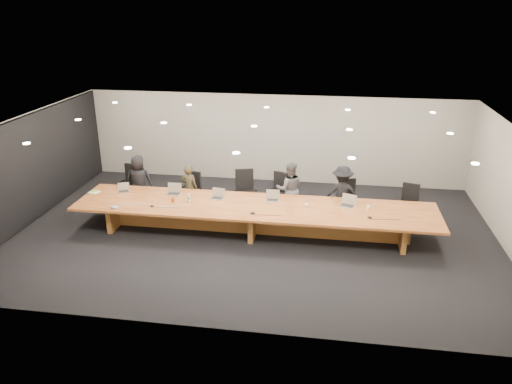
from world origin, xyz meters
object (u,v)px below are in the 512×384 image
(mic_center, at_px, (253,213))
(laptop_b, at_px, (173,189))
(laptop_c, at_px, (217,194))
(person_b, at_px, (190,188))
(person_a, at_px, (139,181))
(person_c, at_px, (290,189))
(person_d, at_px, (342,194))
(laptop_e, at_px, (348,201))
(mic_left, at_px, (152,206))
(chair_left, at_px, (190,191))
(paper_cup_near, at_px, (306,206))
(amber_mug, at_px, (173,200))
(chair_right, at_px, (348,200))
(water_bottle, at_px, (189,198))
(mic_right, at_px, (370,217))
(chair_mid_right, at_px, (278,194))
(laptop_d, at_px, (273,196))
(chair_far_right, at_px, (408,204))
(chair_far_left, at_px, (129,185))
(av_box, at_px, (115,207))
(chair_mid_left, at_px, (245,191))
(paper_cup_far, at_px, (368,208))
(laptop_a, at_px, (123,188))
(conference_table, at_px, (254,214))

(mic_center, bearing_deg, laptop_b, 158.01)
(laptop_c, bearing_deg, person_b, 147.64)
(person_a, bearing_deg, person_b, 166.38)
(laptop_b, bearing_deg, person_c, 14.25)
(person_d, relative_size, laptop_e, 4.11)
(person_c, xyz_separation_m, mic_left, (-3.27, -1.66, -0.00))
(chair_left, xyz_separation_m, paper_cup_near, (3.31, -1.23, 0.27))
(person_a, xyz_separation_m, amber_mug, (1.42, -1.33, 0.05))
(chair_right, xyz_separation_m, laptop_e, (-0.03, -0.91, 0.34))
(water_bottle, bearing_deg, mic_right, -3.72)
(water_bottle, xyz_separation_m, mic_right, (4.46, -0.29, -0.09))
(chair_mid_right, height_order, mic_left, chair_mid_right)
(laptop_d, xyz_separation_m, mic_right, (2.39, -0.70, -0.12))
(chair_left, relative_size, person_a, 0.71)
(laptop_e, bearing_deg, mic_left, -151.17)
(chair_right, height_order, laptop_c, chair_right)
(laptop_b, bearing_deg, person_d, 8.25)
(person_a, xyz_separation_m, person_c, (4.26, 0.00, 0.01))
(person_d, relative_size, amber_mug, 14.37)
(chair_right, relative_size, person_b, 0.83)
(person_d, bearing_deg, mic_center, 34.26)
(laptop_d, bearing_deg, chair_far_right, 11.22)
(laptop_b, bearing_deg, amber_mug, -74.51)
(chair_far_left, xyz_separation_m, chair_mid_right, (4.28, -0.03, -0.00))
(amber_mug, height_order, av_box, amber_mug)
(laptop_d, bearing_deg, chair_mid_right, 83.58)
(chair_mid_left, relative_size, amber_mug, 11.38)
(amber_mug, bearing_deg, chair_far_left, 141.48)
(chair_far_left, distance_m, chair_right, 6.14)
(mic_right, bearing_deg, mic_left, -178.87)
(chair_far_left, height_order, chair_mid_right, chair_far_left)
(mic_left, bearing_deg, laptop_c, 26.16)
(paper_cup_far, bearing_deg, laptop_b, 177.18)
(laptop_a, relative_size, amber_mug, 2.81)
(chair_right, height_order, person_d, person_d)
(chair_left, bearing_deg, chair_far_left, -166.48)
(chair_mid_left, bearing_deg, conference_table, -85.23)
(chair_far_right, bearing_deg, person_b, -162.00)
(chair_left, distance_m, laptop_b, 0.97)
(chair_left, distance_m, person_c, 2.80)
(laptop_d, bearing_deg, chair_left, 156.47)
(laptop_a, xyz_separation_m, laptop_c, (2.56, -0.09, 0.01))
(laptop_b, xyz_separation_m, mic_right, (5.02, -0.74, -0.13))
(mic_right, bearing_deg, paper_cup_near, 165.65)
(person_a, relative_size, laptop_e, 4.09)
(laptop_a, relative_size, laptop_e, 0.80)
(person_b, relative_size, laptop_a, 4.50)
(chair_mid_right, relative_size, person_c, 0.77)
(water_bottle, bearing_deg, chair_mid_left, 47.89)
(chair_left, xyz_separation_m, chair_mid_left, (1.56, 0.00, 0.07))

